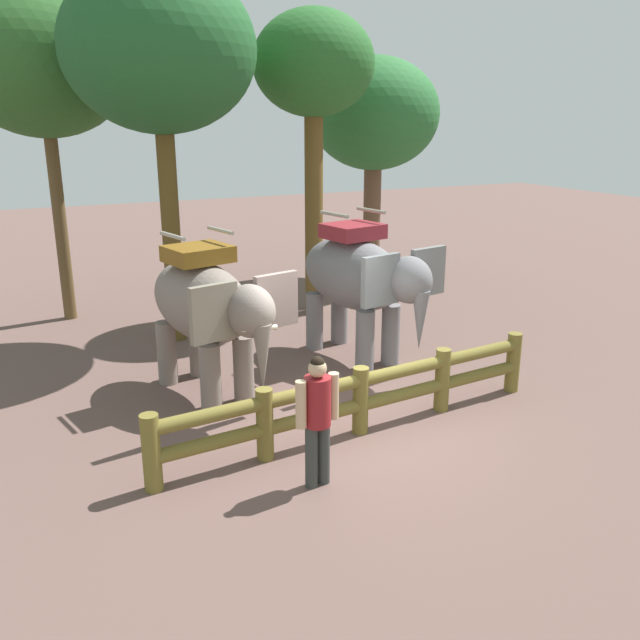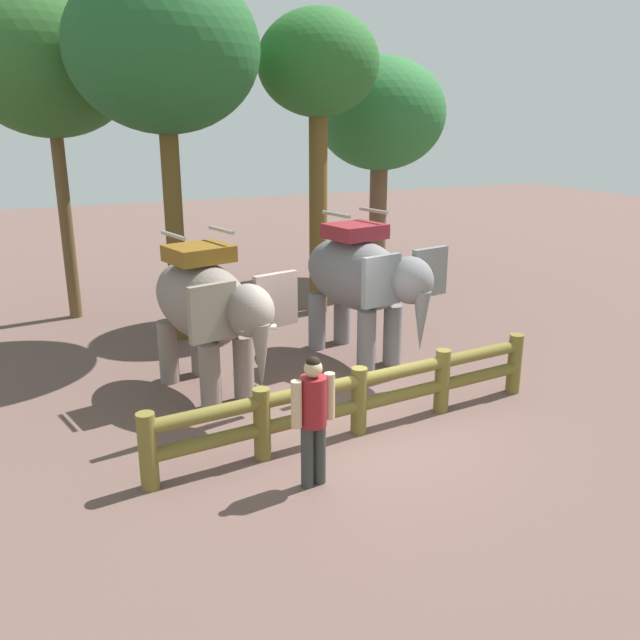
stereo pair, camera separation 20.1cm
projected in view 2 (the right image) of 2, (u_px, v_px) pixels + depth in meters
ground_plane at (354, 429)px, 10.25m from camera, size 60.00×60.00×0.00m
log_fence at (359, 396)px, 9.94m from camera, size 6.59×0.81×1.05m
elephant_near_left at (208, 306)px, 11.05m from camera, size 2.10×3.36×2.82m
elephant_center at (361, 279)px, 12.74m from camera, size 2.07×3.45×2.90m
tourist_woman_in_black at (313, 412)px, 8.41m from camera, size 0.62×0.39×1.77m
tree_far_left at (318, 71)px, 14.80m from camera, size 2.73×2.73×6.89m
tree_back_center at (380, 116)px, 18.40m from camera, size 3.60×3.60×6.21m
tree_far_right at (48, 64)px, 14.35m from camera, size 3.73×3.73×7.30m
tree_deep_back at (163, 52)px, 12.78m from camera, size 3.73×3.73×7.42m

